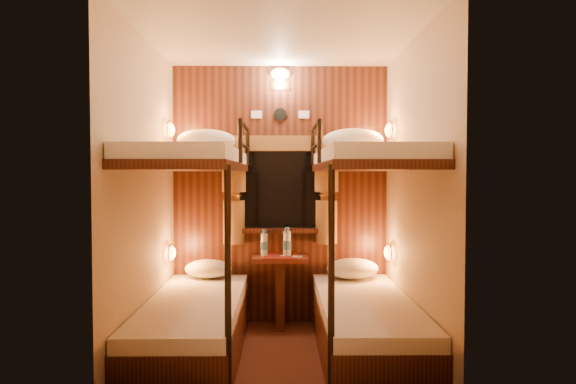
{
  "coord_description": "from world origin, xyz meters",
  "views": [
    {
      "loc": [
        0.01,
        -3.78,
        1.39
      ],
      "look_at": [
        0.06,
        0.15,
        1.26
      ],
      "focal_mm": 32.0,
      "sensor_mm": 36.0,
      "label": 1
    }
  ],
  "objects_px": {
    "bunk_left": "(194,285)",
    "bottle_right": "(287,243)",
    "bottle_left": "(264,244)",
    "bunk_right": "(365,284)",
    "table": "(280,282)"
  },
  "relations": [
    {
      "from": "bunk_left",
      "to": "bunk_right",
      "type": "height_order",
      "value": "same"
    },
    {
      "from": "bunk_right",
      "to": "table",
      "type": "height_order",
      "value": "bunk_right"
    },
    {
      "from": "bunk_right",
      "to": "table",
      "type": "bearing_deg",
      "value": 129.67
    },
    {
      "from": "bottle_left",
      "to": "bottle_right",
      "type": "height_order",
      "value": "bottle_right"
    },
    {
      "from": "bunk_right",
      "to": "bottle_left",
      "type": "bearing_deg",
      "value": 134.39
    },
    {
      "from": "table",
      "to": "bunk_left",
      "type": "bearing_deg",
      "value": -129.67
    },
    {
      "from": "bottle_left",
      "to": "bunk_left",
      "type": "bearing_deg",
      "value": -121.76
    },
    {
      "from": "bottle_left",
      "to": "bunk_right",
      "type": "bearing_deg",
      "value": -45.61
    },
    {
      "from": "bunk_left",
      "to": "bunk_right",
      "type": "bearing_deg",
      "value": 0.0
    },
    {
      "from": "bunk_left",
      "to": "bottle_left",
      "type": "height_order",
      "value": "bunk_left"
    },
    {
      "from": "bunk_left",
      "to": "bottle_left",
      "type": "bearing_deg",
      "value": 58.24
    },
    {
      "from": "bunk_left",
      "to": "bunk_right",
      "type": "relative_size",
      "value": 1.0
    },
    {
      "from": "bunk_left",
      "to": "bottle_right",
      "type": "bearing_deg",
      "value": 48.02
    },
    {
      "from": "table",
      "to": "bottle_left",
      "type": "height_order",
      "value": "bottle_left"
    },
    {
      "from": "bottle_left",
      "to": "bottle_right",
      "type": "distance_m",
      "value": 0.21
    }
  ]
}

